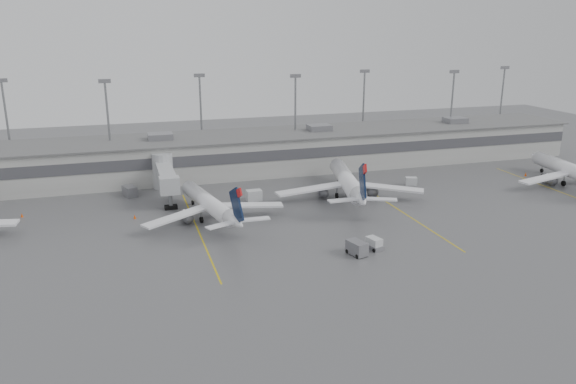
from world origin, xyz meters
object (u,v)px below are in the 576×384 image
object	(u,v)px
jet_far_right	(573,171)
baggage_tug	(374,245)
jet_mid_left	(211,204)
jet_mid_right	(348,182)

from	to	relation	value
jet_far_right	baggage_tug	size ratio (longest dim) A/B	9.56
jet_far_right	baggage_tug	world-z (taller)	jet_far_right
jet_mid_left	jet_far_right	bearing A→B (deg)	-11.21
jet_mid_left	jet_mid_right	world-z (taller)	jet_mid_right
jet_mid_left	baggage_tug	size ratio (longest dim) A/B	8.87
baggage_tug	jet_mid_left	bearing A→B (deg)	120.70
jet_mid_right	baggage_tug	xyz separation A→B (m)	(-6.13, -24.23, -2.43)
jet_mid_left	baggage_tug	xyz separation A→B (m)	(20.29, -19.32, -2.05)
jet_mid_left	baggage_tug	distance (m)	28.09
jet_far_right	jet_mid_left	bearing A→B (deg)	-172.40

